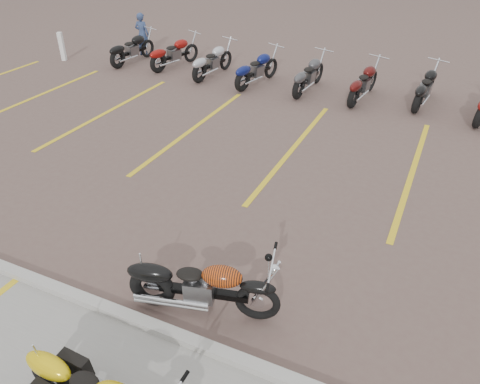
# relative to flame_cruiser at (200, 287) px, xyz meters

# --- Properties ---
(ground) EXTENTS (100.00, 100.00, 0.00)m
(ground) POSITION_rel_flame_cruiser_xyz_m (-0.55, 1.42, -0.44)
(ground) COLOR brown
(ground) RESTS_ON ground
(curb) EXTENTS (60.00, 0.18, 0.12)m
(curb) POSITION_rel_flame_cruiser_xyz_m (-0.55, -0.58, -0.38)
(curb) COLOR #ADAAA3
(curb) RESTS_ON ground
(parking_stripes) EXTENTS (38.00, 5.50, 0.01)m
(parking_stripes) POSITION_rel_flame_cruiser_xyz_m (-0.55, 5.42, -0.43)
(parking_stripes) COLOR yellow
(parking_stripes) RESTS_ON ground
(flame_cruiser) EXTENTS (2.11, 0.65, 0.88)m
(flame_cruiser) POSITION_rel_flame_cruiser_xyz_m (0.00, 0.00, 0.00)
(flame_cruiser) COLOR black
(flame_cruiser) RESTS_ON ground
(person_a) EXTENTS (0.58, 0.40, 1.54)m
(person_a) POSITION_rel_flame_cruiser_xyz_m (-8.33, 10.51, 0.33)
(person_a) COLOR navy
(person_a) RESTS_ON ground
(bollard) EXTENTS (0.19, 0.19, 1.00)m
(bollard) POSITION_rel_flame_cruiser_xyz_m (-10.58, 8.69, 0.06)
(bollard) COLOR white
(bollard) RESTS_ON ground
(bg_bike_row) EXTENTS (19.13, 2.08, 1.10)m
(bg_bike_row) POSITION_rel_flame_cruiser_xyz_m (0.98, 9.44, 0.11)
(bg_bike_row) COLOR black
(bg_bike_row) RESTS_ON ground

